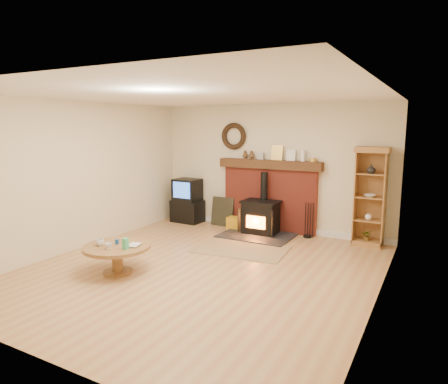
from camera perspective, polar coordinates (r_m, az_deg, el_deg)
The scene contains 11 objects.
ground at distance 6.22m, azimuth -3.15°, elevation -10.97°, with size 5.50×5.50×0.00m, color #B07849.
room_shell at distance 5.94m, azimuth -2.97°, elevation 5.07°, with size 5.02×5.52×2.61m.
chimney_breast at distance 8.33m, azimuth 6.49°, elevation -0.07°, with size 2.20×0.22×1.78m.
wood_stove at distance 8.07m, azimuth 5.17°, elevation -3.77°, with size 1.40×1.00×1.24m.
area_rug at distance 7.18m, azimuth 2.64°, elevation -8.10°, with size 1.57×1.08×0.01m, color brown.
tv_unit at distance 9.10m, azimuth -5.25°, elevation -1.34°, with size 0.69×0.50×0.99m.
curio_cabinet at distance 7.68m, azimuth 20.16°, elevation -0.61°, with size 0.58×0.42×1.80m.
firelog_box at distance 8.47m, azimuth 1.93°, elevation -4.51°, with size 0.41×0.26×0.26m, color yellow.
leaning_painting at distance 8.76m, azimuth -0.23°, elevation -2.79°, with size 0.52×0.03×0.63m, color black.
fire_tools at distance 8.02m, azimuth 11.91°, elevation -5.31°, with size 0.19×0.16×0.70m.
coffee_table at distance 6.18m, azimuth -15.08°, elevation -8.08°, with size 0.99×0.99×0.58m.
Camera 1 is at (3.08, -4.95, 2.16)m, focal length 32.00 mm.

